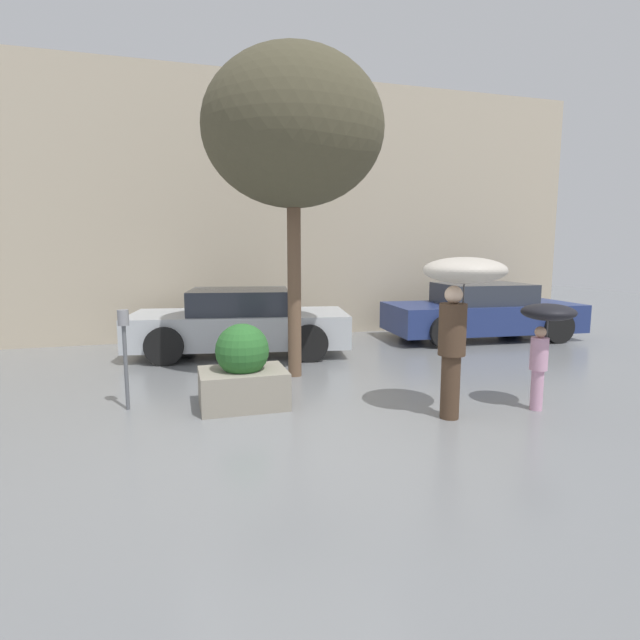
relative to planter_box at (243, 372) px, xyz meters
name	(u,v)px	position (x,y,z in m)	size (l,w,h in m)	color
ground_plane	(292,434)	(0.39, -1.17, -0.47)	(40.00, 40.00, 0.00)	slate
building_facade	(226,208)	(0.39, 5.33, 2.53)	(18.00, 0.30, 6.00)	#B7A88E
planter_box	(243,372)	(0.00, 0.00, 0.00)	(1.13, 0.84, 1.11)	gray
person_adult	(461,292)	(2.49, -1.18, 1.09)	(0.99, 0.99, 1.98)	#473323
person_child	(546,327)	(3.70, -1.23, 0.62)	(0.67, 0.67, 1.38)	#D199B7
parked_car_near	(240,323)	(0.40, 3.42, 0.14)	(4.46, 2.56, 1.28)	#B7BCC1
parked_car_far	(482,312)	(6.03, 3.54, 0.14)	(4.49, 2.26, 1.28)	navy
street_tree	(293,130)	(1.03, 1.37, 3.42)	(2.81, 2.81, 5.10)	brown
parking_meter	(124,339)	(-1.46, 0.27, 0.47)	(0.14, 0.14, 1.31)	#595B60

